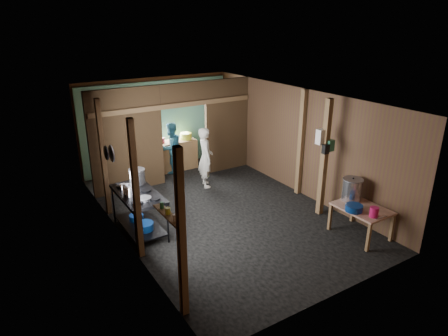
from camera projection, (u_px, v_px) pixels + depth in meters
floor at (219, 210)px, 9.03m from camera, size 4.50×7.00×0.00m
ceiling at (219, 97)px, 8.11m from camera, size 4.50×7.00×0.00m
wall_back at (156, 123)px, 11.36m from camera, size 4.50×0.00×2.60m
wall_front at (342, 223)px, 5.79m from camera, size 4.50×0.00×2.60m
wall_left at (118, 177)px, 7.47m from camera, size 0.00×7.00×2.60m
wall_right at (297, 141)px, 9.68m from camera, size 0.00×7.00×2.60m
partition_left at (127, 141)px, 9.67m from camera, size 1.85×0.10×2.60m
partition_right at (227, 125)px, 11.10m from camera, size 1.35×0.10×2.60m
partition_header at (183, 94)px, 10.09m from camera, size 1.30×0.10×0.60m
turquoise_panel at (157, 125)px, 11.33m from camera, size 4.40×0.06×2.50m
back_counter at (175, 155)px, 11.38m from camera, size 1.20×0.50×0.85m
wall_clock at (165, 102)px, 11.19m from camera, size 0.20×0.03×0.20m
post_left_a at (181, 236)px, 5.43m from camera, size 0.10×0.12×2.60m
post_left_b at (136, 191)px, 6.86m from camera, size 0.10×0.12×2.60m
post_left_c at (103, 159)px, 8.45m from camera, size 0.10×0.12×2.60m
post_right at (301, 143)px, 9.49m from camera, size 0.10×0.12×2.60m
post_free at (324, 159)px, 8.45m from camera, size 0.12×0.12×2.60m
cross_beam at (175, 105)px, 10.02m from camera, size 4.40×0.12×0.12m
pan_lid_big at (112, 153)px, 7.68m from camera, size 0.03×0.34×0.34m
pan_lid_small at (106, 153)px, 8.03m from camera, size 0.03×0.30×0.30m
wall_shelf at (168, 215)px, 5.81m from camera, size 0.14×0.80×0.03m
jar_white at (175, 218)px, 5.59m from camera, size 0.07×0.07×0.10m
jar_yellow at (168, 211)px, 5.79m from camera, size 0.08×0.08×0.10m
jar_green at (162, 205)px, 5.96m from camera, size 0.06×0.06×0.10m
bag_white at (322, 137)px, 8.32m from camera, size 0.22×0.15×0.32m
bag_green at (330, 145)px, 8.33m from camera, size 0.16×0.12×0.24m
bag_black at (326, 149)px, 8.26m from camera, size 0.14×0.10×0.20m
gas_range at (139, 213)px, 7.97m from camera, size 0.76×1.49×0.88m
prep_table at (360, 221)px, 7.89m from camera, size 0.76×1.04×0.62m
stove_pot_large at (137, 177)px, 8.20m from camera, size 0.44×0.44×0.34m
stove_pot_med at (129, 191)px, 7.69m from camera, size 0.32×0.32×0.22m
stove_saucepan at (123, 186)px, 7.99m from camera, size 0.18×0.18×0.09m
frying_pan at (144, 198)px, 7.51m from camera, size 0.30×0.51×0.06m
blue_tub_front at (145, 226)px, 7.84m from camera, size 0.36×0.36×0.15m
blue_tub_back at (136, 217)px, 8.21m from camera, size 0.30×0.30×0.12m
stock_pot at (352, 190)px, 8.04m from camera, size 0.55×0.55×0.48m
wash_basin at (354, 208)px, 7.62m from camera, size 0.34×0.34×0.13m
pink_bucket at (374, 212)px, 7.39m from camera, size 0.21×0.21×0.20m
knife at (381, 217)px, 7.39m from camera, size 0.30×0.05×0.01m
yellow_tub at (186, 136)px, 11.37m from camera, size 0.33×0.33×0.18m
red_cup at (163, 140)px, 11.02m from camera, size 0.13×0.13×0.15m
cook at (206, 157)px, 10.10m from camera, size 0.52×0.65×1.56m
worker_back at (171, 148)px, 11.03m from camera, size 0.83×0.72×1.45m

